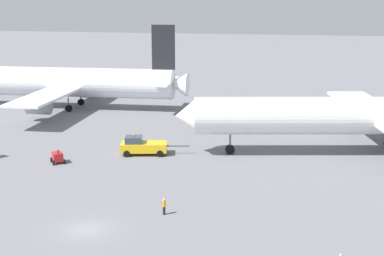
{
  "coord_description": "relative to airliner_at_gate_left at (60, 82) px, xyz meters",
  "views": [
    {
      "loc": [
        20.43,
        -45.25,
        21.0
      ],
      "look_at": [
        4.02,
        26.42,
        4.0
      ],
      "focal_mm": 52.22,
      "sensor_mm": 36.0,
      "label": 1
    }
  ],
  "objects": [
    {
      "name": "ground_plane",
      "position": [
        29.06,
        -54.8,
        -5.08
      ],
      "size": [
        600.0,
        600.0,
        0.0
      ],
      "primitive_type": "plane",
      "color": "slate"
    },
    {
      "name": "airliner_at_gate_left",
      "position": [
        0.0,
        0.0,
        0.0
      ],
      "size": [
        51.65,
        44.2,
        16.38
      ],
      "color": "white",
      "rests_on": "ground"
    },
    {
      "name": "airliner_being_pushed",
      "position": [
        57.75,
        -21.39,
        0.26
      ],
      "size": [
        54.43,
        48.0,
        16.3
      ],
      "color": "white",
      "rests_on": "ground"
    },
    {
      "name": "pushback_tug",
      "position": [
        26.12,
        -28.81,
        -3.88
      ],
      "size": [
        9.59,
        4.33,
        2.85
      ],
      "color": "gold",
      "rests_on": "ground"
    },
    {
      "name": "gse_gpu_cart_small",
      "position": [
        16.54,
        -35.31,
        -4.29
      ],
      "size": [
        2.54,
        2.64,
        1.9
      ],
      "color": "red",
      "rests_on": "ground"
    },
    {
      "name": "ground_crew_marshaller_foreground",
      "position": [
        35.06,
        -49.6,
        -4.21
      ],
      "size": [
        0.44,
        0.4,
        1.68
      ],
      "color": "black",
      "rests_on": "ground"
    }
  ]
}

